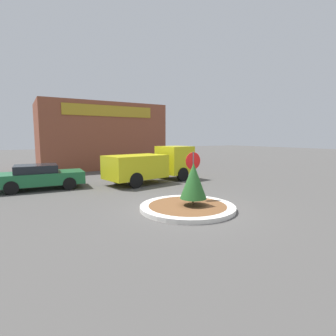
# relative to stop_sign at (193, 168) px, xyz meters

# --- Properties ---
(ground_plane) EXTENTS (120.00, 120.00, 0.00)m
(ground_plane) POSITION_rel_stop_sign_xyz_m (-0.73, -0.68, -1.53)
(ground_plane) COLOR #514F4C
(traffic_island) EXTENTS (3.72, 3.72, 0.17)m
(traffic_island) POSITION_rel_stop_sign_xyz_m (-0.73, -0.68, -1.45)
(traffic_island) COLOR silver
(traffic_island) RESTS_ON ground_plane
(stop_sign) EXTENTS (0.73, 0.07, 2.20)m
(stop_sign) POSITION_rel_stop_sign_xyz_m (0.00, 0.00, 0.00)
(stop_sign) COLOR #4C4C51
(stop_sign) RESTS_ON ground_plane
(island_shrub) EXTENTS (1.04, 1.04, 1.66)m
(island_shrub) POSITION_rel_stop_sign_xyz_m (-0.54, -0.79, -0.39)
(island_shrub) COLOR brown
(island_shrub) RESTS_ON traffic_island
(utility_truck) EXTENTS (6.09, 3.09, 2.21)m
(utility_truck) POSITION_rel_stop_sign_xyz_m (0.92, 5.63, -0.39)
(utility_truck) COLOR gold
(utility_truck) RESTS_ON ground_plane
(storefront_building) EXTENTS (10.79, 6.07, 5.80)m
(storefront_building) POSITION_rel_stop_sign_xyz_m (0.52, 15.78, 1.37)
(storefront_building) COLOR brown
(storefront_building) RESTS_ON ground_plane
(parked_sedan_green) EXTENTS (4.45, 2.14, 1.34)m
(parked_sedan_green) POSITION_rel_stop_sign_xyz_m (-5.37, 6.64, -0.83)
(parked_sedan_green) COLOR #1E6638
(parked_sedan_green) RESTS_ON ground_plane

